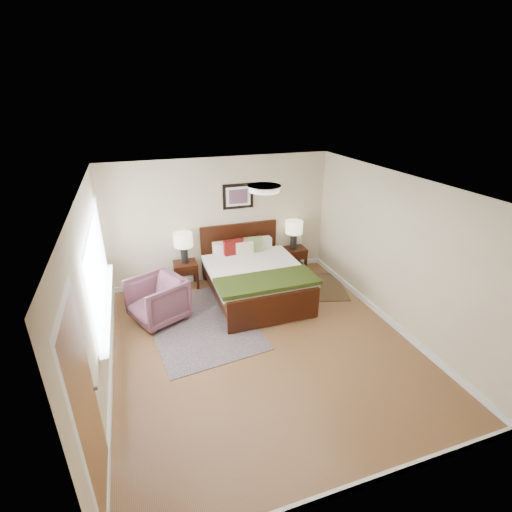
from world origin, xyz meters
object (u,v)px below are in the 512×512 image
at_px(nightstand_right, 293,257).
at_px(rug_persian, 201,323).
at_px(bed, 254,272).
at_px(lamp_left, 183,242).
at_px(armchair, 158,300).
at_px(nightstand_left, 186,268).
at_px(lamp_right, 294,229).

relative_size(nightstand_right, rug_persian, 0.23).
distance_m(bed, lamp_left, 1.49).
bearing_deg(armchair, bed, 72.17).
bearing_deg(nightstand_right, armchair, -161.00).
xyz_separation_m(bed, nightstand_left, (-1.17, 0.79, -0.11)).
distance_m(lamp_left, rug_persian, 1.71).
relative_size(nightstand_right, lamp_left, 0.87).
height_order(bed, rug_persian, bed).
relative_size(bed, lamp_right, 3.45).
relative_size(nightstand_right, lamp_right, 0.87).
bearing_deg(lamp_right, nightstand_left, -179.52).
bearing_deg(armchair, lamp_right, 84.23).
bearing_deg(lamp_left, nightstand_right, -0.31).
bearing_deg(nightstand_left, lamp_right, 0.48).
xyz_separation_m(lamp_left, lamp_right, (2.33, 0.00, -0.01)).
relative_size(lamp_left, armchair, 0.72).
bearing_deg(lamp_left, nightstand_left, -90.00).
distance_m(lamp_left, lamp_right, 2.33).
xyz_separation_m(nightstand_left, nightstand_right, (2.33, 0.01, -0.08)).
bearing_deg(bed, lamp_left, 145.42).
distance_m(bed, armchair, 1.83).
distance_m(nightstand_left, lamp_left, 0.55).
bearing_deg(lamp_right, lamp_left, 180.00).
bearing_deg(nightstand_left, bed, -33.92).
height_order(lamp_left, rug_persian, lamp_left).
relative_size(nightstand_left, lamp_left, 0.87).
height_order(lamp_right, armchair, lamp_right).
bearing_deg(nightstand_right, lamp_right, 90.00).
height_order(nightstand_left, lamp_left, lamp_left).
xyz_separation_m(nightstand_right, lamp_right, (0.00, 0.01, 0.63)).
relative_size(bed, armchair, 2.49).
bearing_deg(bed, rug_persian, -152.28).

